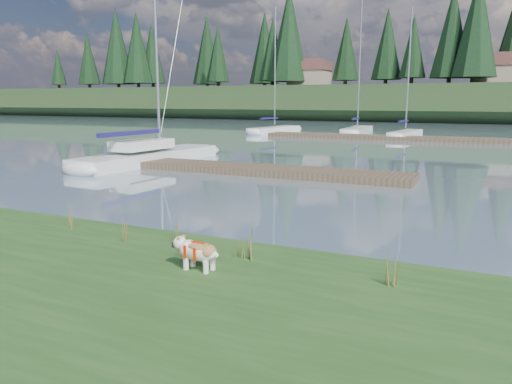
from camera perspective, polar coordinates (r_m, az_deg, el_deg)
The scene contains 23 objects.
ground at distance 40.58m, azimuth 16.40°, elevation 5.72°, with size 200.00×200.00×0.00m, color gray.
ridge at distance 83.19m, azimuth 21.46°, elevation 9.38°, with size 200.00×20.00×5.00m, color #1D3017.
bulldog at distance 8.20m, azimuth -6.69°, elevation -6.65°, with size 0.85×0.39×0.51m.
sailboat_main at distance 25.81m, azimuth -11.01°, elevation 4.38°, with size 2.40×10.19×14.42m.
dock_near at distance 21.86m, azimuth -3.42°, elevation 2.78°, with size 16.00×2.00×0.30m, color #4C3D2C.
dock_far at distance 40.29m, azimuth 19.23°, elevation 5.74°, with size 26.00×2.20×0.30m, color #4C3D2C.
sailboat_bg_0 at distance 48.04m, azimuth 2.59°, elevation 7.19°, with size 2.80×8.08×11.50m.
sailboat_bg_1 at distance 48.23m, azimuth 11.66°, elevation 7.00°, with size 2.30×8.67×12.72m.
sailboat_bg_2 at distance 43.59m, azimuth 16.90°, elevation 6.43°, with size 2.03×6.93×10.38m.
weed_0 at distance 10.05m, azimuth -14.84°, elevation -4.09°, with size 0.17×0.14×0.62m.
weed_1 at distance 9.96m, azimuth -9.13°, elevation -4.11°, with size 0.17×0.14×0.57m.
weed_2 at distance 8.72m, azimuth -0.73°, elevation -5.91°, with size 0.17×0.14×0.64m.
weed_3 at distance 11.45m, azimuth -20.42°, elevation -2.77°, with size 0.17×0.14×0.55m.
weed_4 at distance 8.79m, azimuth -1.69°, elevation -6.42°, with size 0.17×0.14×0.41m.
weed_5 at distance 7.77m, azimuth 15.22°, elevation -8.32°, with size 0.17×0.14×0.65m.
mud_lip at distance 11.01m, azimuth -12.07°, elevation -5.60°, with size 60.00×0.50×0.14m, color #33281C.
conifer_0 at distance 98.98m, azimuth -13.44°, elevation 15.76°, with size 5.72×5.72×14.15m.
conifer_1 at distance 93.72m, azimuth -4.37°, elevation 15.48°, with size 4.40×4.40×11.30m.
conifer_2 at distance 84.72m, azimuth 3.79°, elevation 17.56°, with size 6.60×6.60×16.05m.
conifer_3 at distance 84.03m, azimuth 14.77°, elevation 16.07°, with size 4.84×4.84×12.25m.
conifer_4 at distance 76.67m, azimuth 23.92°, elevation 17.13°, with size 6.16×6.16×15.10m.
house_0 at distance 84.98m, azimuth 6.18°, elevation 13.29°, with size 6.30×5.30×4.65m.
house_1 at distance 81.04m, azimuth 25.91°, elevation 12.46°, with size 6.30×5.30×4.65m.
Camera 1 is at (6.54, -9.93, 3.08)m, focal length 35.00 mm.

